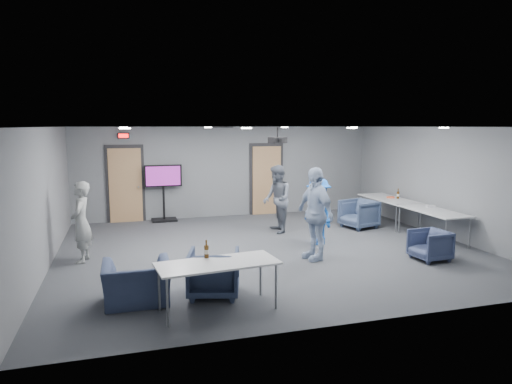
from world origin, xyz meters
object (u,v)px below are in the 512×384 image
object	(u,v)px
bottle_right	(398,195)
person_a	(81,222)
person_b	(277,199)
chair_right_c	(430,245)
table_front_left	(218,265)
chair_right_a	(359,214)
bottle_front	(206,251)
table_right_a	(388,200)
table_right_b	(433,212)
person_d	(318,211)
chair_front_b	(137,283)
chair_front_a	(214,273)
projector	(278,140)
tv_stand	(163,189)
person_c	(315,214)

from	to	relation	value
bottle_right	person_a	bearing A→B (deg)	-171.15
person_b	chair_right_c	world-z (taller)	person_b
table_front_left	chair_right_a	bearing A→B (deg)	36.25
person_b	bottle_front	xyz separation A→B (m)	(-2.58, -4.20, -0.04)
table_right_a	table_right_b	world-z (taller)	same
bottle_front	person_d	bearing A→B (deg)	42.21
chair_front_b	table_front_left	world-z (taller)	table_front_left
table_front_left	table_right_a	bearing A→B (deg)	32.02
chair_front_a	projector	xyz separation A→B (m)	(2.08, 2.90, 2.03)
tv_stand	projector	distance (m)	4.26
chair_front_a	tv_stand	xyz separation A→B (m)	(-0.24, 6.15, 0.55)
table_right_b	tv_stand	xyz separation A→B (m)	(-5.96, 4.08, 0.23)
chair_right_a	bottle_front	distance (m)	6.37
table_right_a	table_right_b	distance (m)	1.90
bottle_front	projector	size ratio (longest dim) A/B	0.69
person_b	person_d	distance (m)	1.47
chair_front_b	person_b	bearing A→B (deg)	-132.29
chair_right_a	chair_front_a	bearing A→B (deg)	-66.03
chair_front_b	bottle_front	distance (m)	1.19
table_front_left	bottle_front	bearing A→B (deg)	105.62
person_d	projector	xyz separation A→B (m)	(-0.87, 0.39, 1.63)
person_d	chair_front_a	xyz separation A→B (m)	(-2.95, -2.51, -0.40)
bottle_right	person_c	bearing A→B (deg)	-145.93
person_c	tv_stand	world-z (taller)	person_c
chair_front_a	person_a	bearing A→B (deg)	-33.81
person_a	table_right_a	xyz separation A→B (m)	(7.90, 1.40, -0.13)
table_right_b	chair_front_a	bearing A→B (deg)	109.87
person_a	person_c	bearing A→B (deg)	84.70
person_c	bottle_front	distance (m)	3.10
bottle_right	table_front_left	bearing A→B (deg)	-143.49
chair_right_a	tv_stand	size ratio (longest dim) A/B	0.51
person_d	table_right_b	distance (m)	2.81
bottle_front	table_right_a	bearing A→B (deg)	36.04
person_a	bottle_right	size ratio (longest dim) A/B	5.76
person_b	chair_front_a	bearing A→B (deg)	-27.53
table_right_a	chair_right_a	bearing A→B (deg)	101.02
chair_right_a	table_right_b	world-z (taller)	chair_right_a
chair_right_a	chair_front_a	xyz separation A→B (m)	(-4.70, -3.77, -0.01)
person_b	chair_front_b	size ratio (longest dim) A/B	1.73
person_b	projector	distance (m)	1.85
chair_front_b	person_d	bearing A→B (deg)	-148.17
bottle_front	tv_stand	xyz separation A→B (m)	(-0.07, 6.46, 0.09)
person_b	person_a	bearing A→B (deg)	-69.69
person_d	chair_right_c	bearing A→B (deg)	33.81
chair_right_a	table_right_a	bearing A→B (deg)	86.26
table_right_b	table_front_left	bearing A→B (deg)	114.80
person_c	chair_front_b	xyz separation A→B (m)	(-3.59, -1.43, -0.62)
person_c	table_front_left	size ratio (longest dim) A/B	1.02
person_a	bottle_front	distance (m)	3.51
chair_front_a	projector	world-z (taller)	projector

